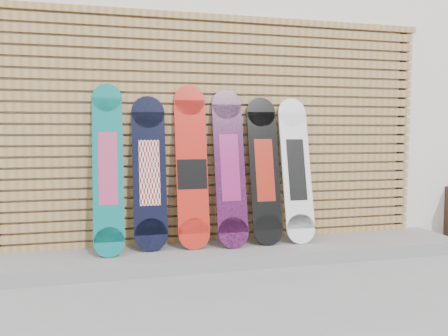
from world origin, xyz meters
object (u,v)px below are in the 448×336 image
(snowboard_0, at_px, (108,168))
(snowboard_3, at_px, (230,168))
(snowboard_1, at_px, (149,173))
(snowboard_4, at_px, (264,170))
(snowboard_2, at_px, (192,167))
(snowboard_5, at_px, (296,170))

(snowboard_0, distance_m, snowboard_3, 1.10)
(snowboard_1, distance_m, snowboard_4, 1.09)
(snowboard_2, relative_size, snowboard_5, 1.07)
(snowboard_3, distance_m, snowboard_4, 0.35)
(snowboard_1, bearing_deg, snowboard_2, -2.15)
(snowboard_3, bearing_deg, snowboard_0, -179.27)
(snowboard_0, relative_size, snowboard_4, 1.07)
(snowboard_3, relative_size, snowboard_5, 1.05)
(snowboard_1, relative_size, snowboard_2, 0.93)
(snowboard_0, relative_size, snowboard_2, 1.00)
(snowboard_0, bearing_deg, snowboard_5, 0.62)
(snowboard_2, xyz_separation_m, snowboard_4, (0.70, -0.01, -0.04))
(snowboard_1, height_order, snowboard_4, snowboard_4)
(snowboard_1, height_order, snowboard_2, snowboard_2)
(snowboard_0, distance_m, snowboard_1, 0.37)
(snowboard_2, distance_m, snowboard_3, 0.36)
(snowboard_5, bearing_deg, snowboard_0, -179.38)
(snowboard_1, distance_m, snowboard_5, 1.41)
(snowboard_0, xyz_separation_m, snowboard_1, (0.36, 0.05, -0.05))
(snowboard_1, height_order, snowboard_3, snowboard_3)
(snowboard_4, bearing_deg, snowboard_5, -1.46)
(snowboard_4, distance_m, snowboard_5, 0.32)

